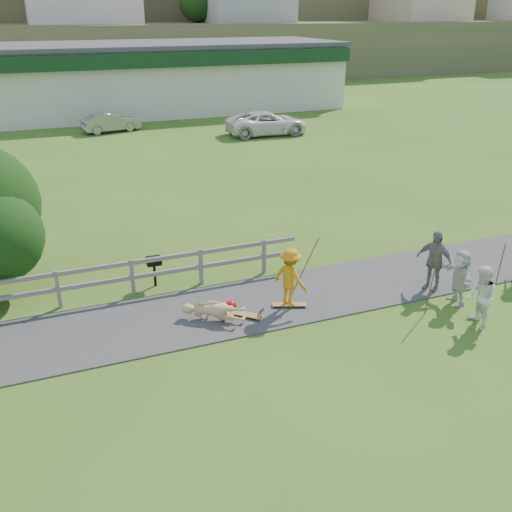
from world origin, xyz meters
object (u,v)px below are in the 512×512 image
Objects in this scene: skater_rider at (290,281)px; spectator_d at (460,277)px; car_white at (267,123)px; bbq at (155,272)px; spectator_b at (434,261)px; spectator_a at (481,298)px; skater_fallen at (214,311)px; car_silver at (111,122)px.

skater_rider is 4.63m from spectator_d.
car_white is 22.17m from bbq.
spectator_b is 2.01× the size of bbq.
skater_rider reaches higher than bbq.
spectator_b is 22.53m from car_white.
spectator_a is 2.17m from spectator_b.
bbq is (-0.96, 2.62, 0.15)m from skater_fallen.
bbq is at bearing -139.37° from spectator_b.
skater_rider reaches higher than spectator_d.
spectator_d is at bearing 172.67° from car_white.
car_white is (3.97, 23.09, -0.05)m from spectator_d.
skater_rider reaches higher than car_white.
skater_rider is 4.11m from bbq.
spectator_d is 0.30× the size of car_white.
spectator_a reaches higher than skater_fallen.
spectator_b is at bearing -158.76° from spectator_d.
spectator_d is at bearing -68.44° from skater_fallen.
spectator_b is at bearing 171.92° from car_white.
spectator_a is 8.94m from bbq.
car_white reaches higher than car_silver.
car_white is at bearing -176.84° from spectator_d.
spectator_b reaches higher than skater_rider.
skater_rider is 1.04× the size of spectator_d.
skater_rider is 0.99× the size of spectator_a.
spectator_a reaches higher than car_white.
spectator_a is at bearing -79.21° from skater_fallen.
bbq is (-7.37, 3.18, -0.46)m from spectator_b.
spectator_b is 1.16× the size of spectator_d.
car_white reaches higher than skater_fallen.
spectator_a reaches higher than spectator_d.
bbq is at bearing 54.61° from skater_fallen.
spectator_b is (6.41, -0.57, 0.61)m from skater_fallen.
car_white is (4.32, 24.31, -0.09)m from spectator_a.
spectator_a reaches higher than bbq.
car_silver is (-5.10, 26.81, -0.29)m from spectator_b.
skater_fallen is 2.79m from bbq.
car_silver is at bearing 31.65° from skater_fallen.
spectator_a is 0.91× the size of spectator_b.
spectator_a is 1.05× the size of spectator_d.
spectator_a is at bearing -149.97° from skater_rider.
spectator_d is (0.35, 1.22, -0.04)m from spectator_a.
skater_rider is 0.43× the size of car_silver.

